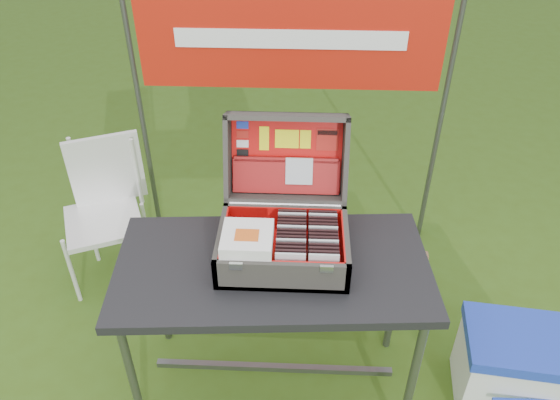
{
  "coord_description": "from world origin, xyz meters",
  "views": [
    {
      "loc": [
        0.07,
        -1.66,
        2.3
      ],
      "look_at": [
        -0.01,
        0.1,
        0.99
      ],
      "focal_mm": 35.0,
      "sensor_mm": 36.0,
      "label": 1
    }
  ],
  "objects_px": {
    "table": "(273,329)",
    "chair": "(104,223)",
    "suitcase": "(284,205)",
    "cooler": "(511,367)",
    "cardboard_box": "(388,282)"
  },
  "relations": [
    {
      "from": "chair",
      "to": "cardboard_box",
      "type": "height_order",
      "value": "chair"
    },
    {
      "from": "cooler",
      "to": "cardboard_box",
      "type": "relative_size",
      "value": 1.2
    },
    {
      "from": "table",
      "to": "suitcase",
      "type": "distance_m",
      "value": 0.63
    },
    {
      "from": "cooler",
      "to": "cardboard_box",
      "type": "distance_m",
      "value": 0.73
    },
    {
      "from": "cooler",
      "to": "cardboard_box",
      "type": "height_order",
      "value": "cooler"
    },
    {
      "from": "suitcase",
      "to": "cooler",
      "type": "height_order",
      "value": "suitcase"
    },
    {
      "from": "cardboard_box",
      "to": "table",
      "type": "bearing_deg",
      "value": -133.12
    },
    {
      "from": "cooler",
      "to": "chair",
      "type": "height_order",
      "value": "chair"
    },
    {
      "from": "table",
      "to": "cardboard_box",
      "type": "distance_m",
      "value": 0.81
    },
    {
      "from": "suitcase",
      "to": "chair",
      "type": "bearing_deg",
      "value": 150.33
    },
    {
      "from": "suitcase",
      "to": "table",
      "type": "bearing_deg",
      "value": -114.16
    },
    {
      "from": "table",
      "to": "suitcase",
      "type": "relative_size",
      "value": 2.39
    },
    {
      "from": "table",
      "to": "chair",
      "type": "xyz_separation_m",
      "value": [
        -0.96,
        0.66,
        0.04
      ]
    },
    {
      "from": "chair",
      "to": "cardboard_box",
      "type": "distance_m",
      "value": 1.58
    },
    {
      "from": "chair",
      "to": "cooler",
      "type": "bearing_deg",
      "value": -41.37
    }
  ]
}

